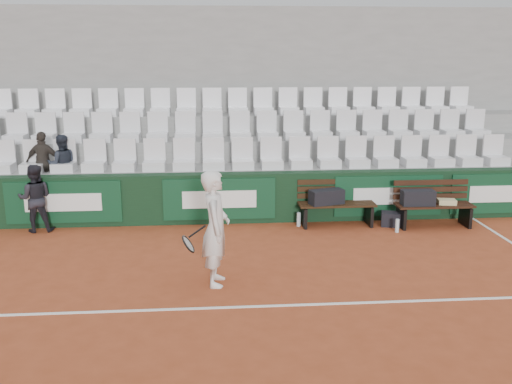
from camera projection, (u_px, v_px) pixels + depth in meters
name	position (u px, v px, depth m)	size (l,w,h in m)	color
ground	(240.00, 307.00, 7.63)	(80.00, 80.00, 0.00)	#A34524
court_baseline	(240.00, 307.00, 7.63)	(18.00, 0.06, 0.01)	white
back_barrier	(233.00, 198.00, 11.38)	(18.00, 0.34, 1.00)	black
grandstand_tier_front	(228.00, 190.00, 11.99)	(18.00, 0.95, 1.00)	gray
grandstand_tier_mid	(227.00, 171.00, 12.86)	(18.00, 0.95, 1.45)	gray
grandstand_tier_back	(226.00, 154.00, 13.73)	(18.00, 0.95, 1.90)	gray
grandstand_rear_wall	(224.00, 100.00, 14.04)	(18.00, 0.30, 4.40)	gray
seat_row_front	(228.00, 154.00, 11.63)	(11.90, 0.44, 0.63)	silver
seat_row_mid	(226.00, 126.00, 12.44)	(11.90, 0.44, 0.63)	silver
seat_row_back	(225.00, 102.00, 13.26)	(11.90, 0.44, 0.63)	white
bench_left	(337.00, 214.00, 11.23)	(1.50, 0.56, 0.45)	black
bench_right	(433.00, 215.00, 11.15)	(1.50, 0.56, 0.45)	black
sports_bag_left	(327.00, 197.00, 11.08)	(0.66, 0.28, 0.28)	black
sports_bag_right	(418.00, 198.00, 11.01)	(0.63, 0.29, 0.29)	black
towel	(447.00, 202.00, 11.10)	(0.34, 0.24, 0.09)	#C8BC81
sports_bag_ground	(393.00, 219.00, 11.19)	(0.45, 0.28, 0.28)	black
water_bottle_near	(299.00, 219.00, 11.18)	(0.08, 0.08, 0.28)	silver
water_bottle_far	(397.00, 226.00, 10.80)	(0.07, 0.07, 0.26)	silver
tennis_player	(215.00, 228.00, 8.23)	(0.72, 0.64, 1.70)	silver
ball_kid	(35.00, 198.00, 10.75)	(0.63, 0.49, 1.30)	black
spectator_b	(42.00, 140.00, 11.32)	(0.73, 0.31, 1.25)	#322D28
spectator_c	(60.00, 142.00, 11.35)	(0.58, 0.45, 1.19)	#202631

